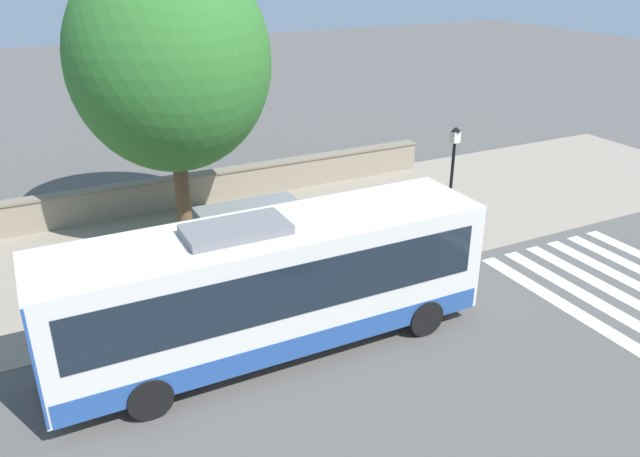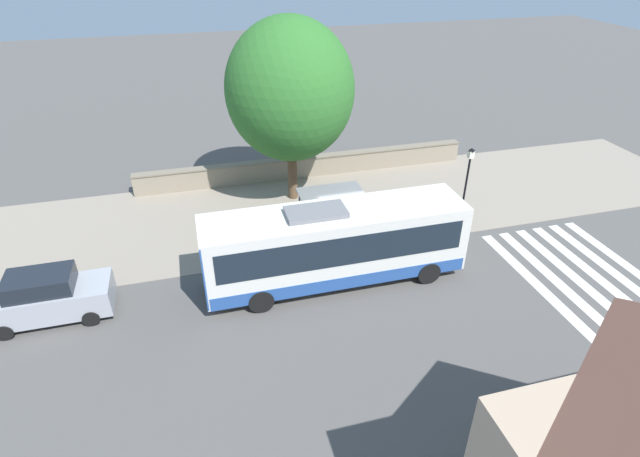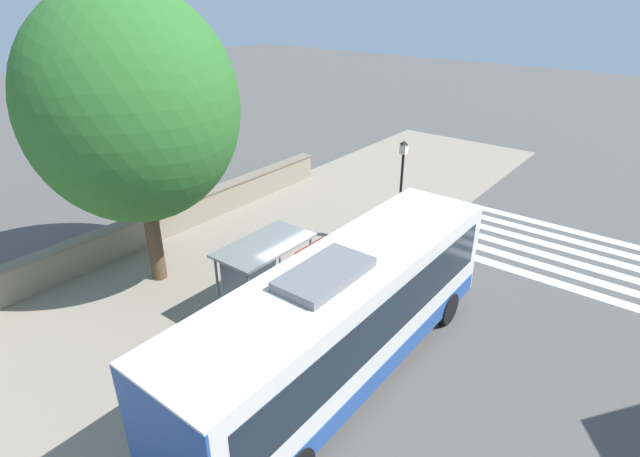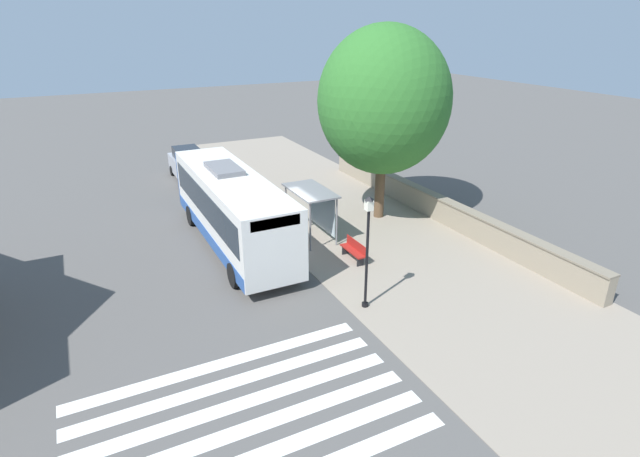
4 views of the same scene
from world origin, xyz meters
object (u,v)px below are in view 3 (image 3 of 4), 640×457
at_px(bus, 344,316).
at_px(pedestrian, 375,262).
at_px(bench, 312,256).
at_px(street_lamp_near, 401,185).
at_px(shade_tree, 132,108).
at_px(bus_shelter, 261,254).

height_order(bus, pedestrian, bus).
bearing_deg(bench, pedestrian, 4.05).
relative_size(bench, street_lamp_near, 0.38).
xyz_separation_m(street_lamp_near, shade_tree, (-5.34, -7.40, 3.49)).
distance_m(bus_shelter, street_lamp_near, 6.63).
height_order(pedestrian, street_lamp_near, street_lamp_near).
relative_size(pedestrian, bench, 1.07).
relative_size(pedestrian, street_lamp_near, 0.40).
xyz_separation_m(bus, pedestrian, (-1.58, 4.05, -0.83)).
distance_m(bus, pedestrian, 4.43).
xyz_separation_m(bus_shelter, shade_tree, (-4.27, -0.88, 4.02)).
distance_m(bus, street_lamp_near, 7.85).
relative_size(street_lamp_near, shade_tree, 0.44).
bearing_deg(street_lamp_near, bus, -70.54).
bearing_deg(bus_shelter, bus, -12.99).
relative_size(bus_shelter, pedestrian, 1.76).
height_order(bus, bench, bus).
bearing_deg(bus, street_lamp_near, 109.46).
bearing_deg(bench, street_lamp_near, 66.05).
relative_size(bus, shade_tree, 1.13).
relative_size(bus_shelter, bench, 1.87).
bearing_deg(street_lamp_near, shade_tree, -125.82).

